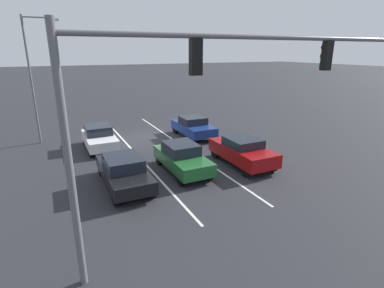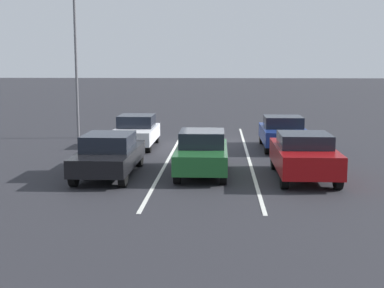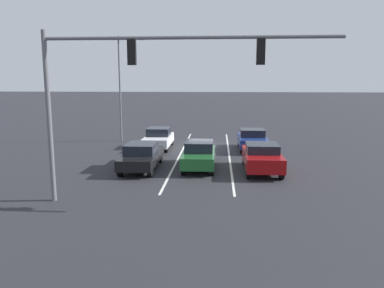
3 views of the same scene
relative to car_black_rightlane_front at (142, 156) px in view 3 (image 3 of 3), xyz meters
name	(u,v)px [view 3 (image 3 of 3)]	position (x,y,z in m)	size (l,w,h in m)	color
ground_plane	(206,146)	(-3.39, -7.76, -0.77)	(240.00, 240.00, 0.00)	#28282D
lane_stripe_left_divider	(229,154)	(-5.04, -4.49, -0.76)	(0.12, 18.52, 0.01)	silver
lane_stripe_center_divider	(181,154)	(-1.74, -4.49, -0.76)	(0.12, 18.52, 0.01)	silver
car_black_rightlane_front	(142,156)	(0.00, 0.00, 0.00)	(1.84, 4.66, 1.48)	black
car_darkgreen_midlane_front	(199,155)	(-3.22, -0.43, 0.01)	(1.76, 4.27, 1.53)	#1E5928
car_maroon_leftlane_front	(262,157)	(-6.69, 0.12, 0.05)	(1.92, 4.37, 1.55)	maroon
car_navy_leftlane_second	(252,139)	(-6.72, -6.26, 0.01)	(1.92, 4.19, 1.50)	navy
car_white_rightlane_second	(158,138)	(0.08, -6.42, -0.02)	(1.81, 4.06, 1.49)	silver
traffic_signal_gantry	(132,75)	(-0.92, 5.76, 4.40)	(11.56, 0.37, 6.92)	slate
street_lamp_right_shoulder	(123,81)	(3.38, -9.43, 4.07)	(2.20, 0.24, 8.36)	slate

